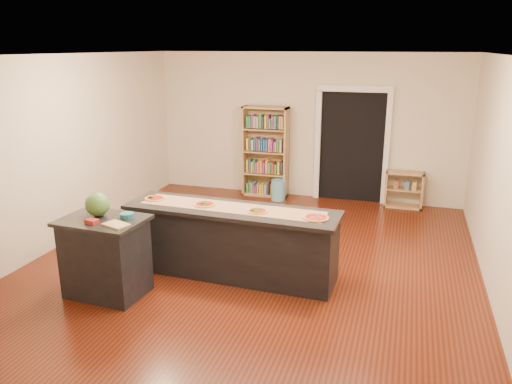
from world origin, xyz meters
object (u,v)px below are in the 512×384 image
(side_counter, at_px, (106,256))
(waste_bin, at_px, (278,190))
(low_shelf, at_px, (404,189))
(watermelon, at_px, (97,204))
(kitchen_island, at_px, (232,241))
(bookshelf, at_px, (265,152))

(side_counter, distance_m, waste_bin, 4.45)
(low_shelf, distance_m, waste_bin, 2.36)
(waste_bin, bearing_deg, low_shelf, 6.16)
(side_counter, relative_size, waste_bin, 2.43)
(low_shelf, xyz_separation_m, watermelon, (-3.45, -4.50, 0.76))
(kitchen_island, xyz_separation_m, side_counter, (-1.26, -0.95, 0.02))
(side_counter, relative_size, watermelon, 3.41)
(bookshelf, distance_m, waste_bin, 0.81)
(side_counter, relative_size, low_shelf, 1.42)
(kitchen_island, distance_m, side_counter, 1.58)
(low_shelf, height_order, watermelon, watermelon)
(kitchen_island, distance_m, low_shelf, 4.19)
(bookshelf, height_order, waste_bin, bookshelf)
(bookshelf, bearing_deg, waste_bin, -35.53)
(watermelon, bearing_deg, kitchen_island, 32.49)
(bookshelf, bearing_deg, kitchen_island, -80.73)
(side_counter, bearing_deg, kitchen_island, 40.16)
(watermelon, bearing_deg, waste_bin, 75.35)
(side_counter, bearing_deg, bookshelf, 84.85)
(side_counter, xyz_separation_m, waste_bin, (1.01, 4.32, -0.29))
(side_counter, bearing_deg, waste_bin, 80.08)
(kitchen_island, relative_size, low_shelf, 4.07)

